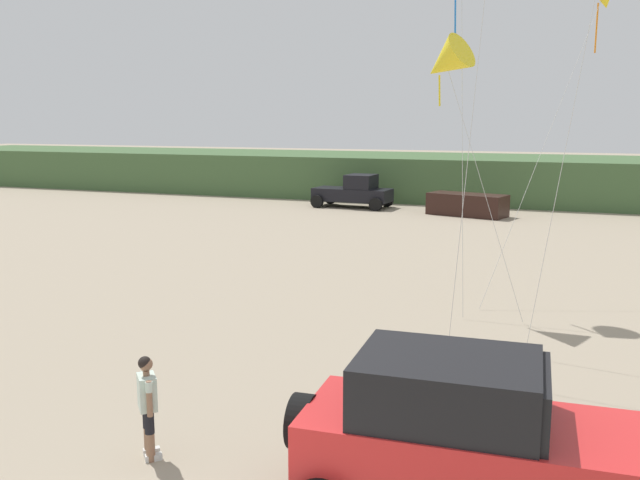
{
  "coord_description": "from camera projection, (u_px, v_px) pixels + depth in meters",
  "views": [
    {
      "loc": [
        4.0,
        -4.98,
        5.26
      ],
      "look_at": [
        0.46,
        4.48,
        3.47
      ],
      "focal_mm": 38.65,
      "sensor_mm": 36.0,
      "label": 1
    }
  ],
  "objects": [
    {
      "name": "dune_ridge",
      "position": [
        492.0,
        178.0,
        45.31
      ],
      "size": [
        90.0,
        9.57,
        2.78
      ],
      "primitive_type": "cube",
      "color": "#426038",
      "rests_on": "ground_plane"
    },
    {
      "name": "distant_sedan",
      "position": [
        467.0,
        205.0,
        37.7
      ],
      "size": [
        4.5,
        2.75,
        1.2
      ],
      "primitive_type": "cube",
      "rotation": [
        0.0,
        0.0,
        -0.27
      ],
      "color": "black",
      "rests_on": "ground_plane"
    },
    {
      "name": "distant_pickup",
      "position": [
        354.0,
        192.0,
        41.13
      ],
      "size": [
        4.7,
        2.61,
        1.98
      ],
      "color": "black",
      "rests_on": "ground_plane"
    },
    {
      "name": "person_watching",
      "position": [
        148.0,
        401.0,
        10.66
      ],
      "size": [
        0.47,
        0.49,
        1.67
      ],
      "color": "#8C664C",
      "rests_on": "ground_plane"
    },
    {
      "name": "jeep",
      "position": [
        468.0,
        438.0,
        8.87
      ],
      "size": [
        4.91,
        2.58,
        2.26
      ],
      "color": "red",
      "rests_on": "ground_plane"
    },
    {
      "name": "kite_black_sled",
      "position": [
        446.0,
        62.0,
        18.6
      ],
      "size": [
        3.34,
        1.96,
        7.49
      ],
      "color": "yellow",
      "rests_on": "ground_plane"
    }
  ]
}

